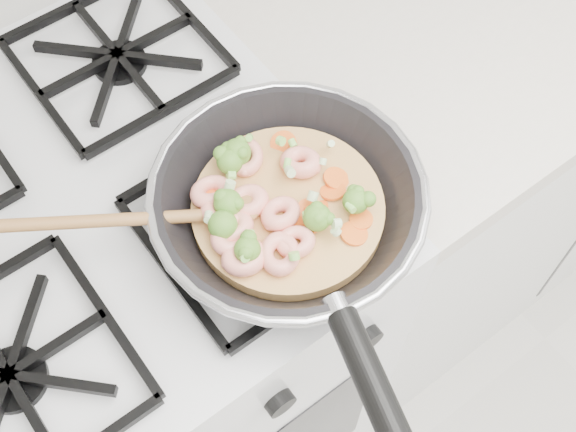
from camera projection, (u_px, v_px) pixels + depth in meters
stove at (139, 338)px, 1.26m from camera, size 0.60×0.60×0.92m
counter_right at (485, 112)px, 1.50m from camera, size 1.00×0.60×0.90m
skillet at (285, 209)px, 0.80m from camera, size 0.45×0.48×0.10m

